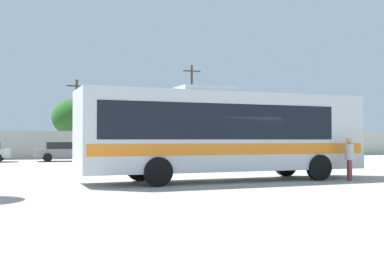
% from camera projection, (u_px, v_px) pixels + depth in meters
% --- Properties ---
extents(ground_plane, '(300.00, 300.00, 0.00)m').
position_uv_depth(ground_plane, '(171.00, 167.00, 28.52)').
color(ground_plane, '#A3A099').
extents(perimeter_wall, '(80.00, 0.30, 2.36)m').
position_uv_depth(perimeter_wall, '(124.00, 145.00, 42.40)').
color(perimeter_wall, '#B2AD9E').
rests_on(perimeter_wall, ground_plane).
extents(coach_bus_silver_orange, '(11.76, 3.10, 3.71)m').
position_uv_depth(coach_bus_silver_orange, '(222.00, 131.00, 18.94)').
color(coach_bus_silver_orange, silver).
rests_on(coach_bus_silver_orange, ground_plane).
extents(attendant_by_bus_door, '(0.43, 0.43, 1.73)m').
position_uv_depth(attendant_by_bus_door, '(349.00, 156.00, 19.06)').
color(attendant_by_bus_door, '#99383D').
rests_on(attendant_by_bus_door, ground_plane).
extents(parked_car_second_grey, '(4.63, 2.05, 1.45)m').
position_uv_depth(parked_car_second_grey, '(66.00, 151.00, 36.12)').
color(parked_car_second_grey, slate).
rests_on(parked_car_second_grey, ground_plane).
extents(parked_car_third_grey, '(4.68, 2.20, 1.45)m').
position_uv_depth(parked_car_third_grey, '(158.00, 150.00, 39.38)').
color(parked_car_third_grey, slate).
rests_on(parked_car_third_grey, ground_plane).
extents(parked_car_rightmost_grey, '(4.41, 2.14, 1.42)m').
position_uv_depth(parked_car_rightmost_grey, '(225.00, 150.00, 41.24)').
color(parked_car_rightmost_grey, slate).
rests_on(parked_car_rightmost_grey, ground_plane).
extents(utility_pole_near, '(1.80, 0.30, 7.26)m').
position_uv_depth(utility_pole_near, '(77.00, 116.00, 44.50)').
color(utility_pole_near, '#4C3823').
rests_on(utility_pole_near, ground_plane).
extents(utility_pole_far, '(1.80, 0.24, 9.06)m').
position_uv_depth(utility_pole_far, '(192.00, 109.00, 47.25)').
color(utility_pole_far, '#4C3823').
rests_on(utility_pole_far, ground_plane).
extents(roadside_tree_midleft, '(4.14, 4.14, 5.45)m').
position_uv_depth(roadside_tree_midleft, '(74.00, 118.00, 44.14)').
color(roadside_tree_midleft, brown).
rests_on(roadside_tree_midleft, ground_plane).
extents(roadside_tree_midright, '(3.98, 3.98, 6.27)m').
position_uv_depth(roadside_tree_midright, '(156.00, 111.00, 47.92)').
color(roadside_tree_midright, brown).
rests_on(roadside_tree_midright, ground_plane).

